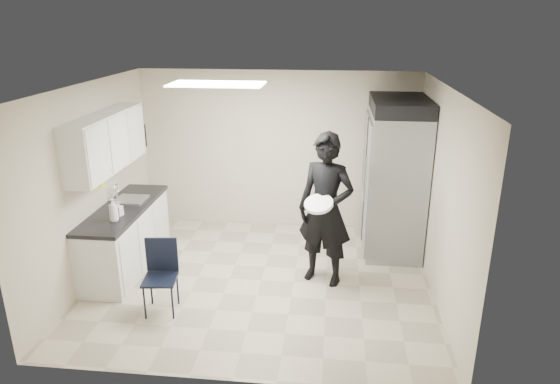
# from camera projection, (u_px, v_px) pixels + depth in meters

# --- Properties ---
(floor) EXTENTS (4.50, 4.50, 0.00)m
(floor) POSITION_uv_depth(u_px,v_px,m) (261.00, 280.00, 6.77)
(floor) COLOR #B0A48A
(floor) RESTS_ON ground
(ceiling) EXTENTS (4.50, 4.50, 0.00)m
(ceiling) POSITION_uv_depth(u_px,v_px,m) (259.00, 86.00, 5.91)
(ceiling) COLOR silver
(ceiling) RESTS_ON back_wall
(back_wall) EXTENTS (4.50, 0.00, 4.50)m
(back_wall) POSITION_uv_depth(u_px,v_px,m) (278.00, 151.00, 8.22)
(back_wall) COLOR #BFB69D
(back_wall) RESTS_ON floor
(left_wall) EXTENTS (0.00, 4.00, 4.00)m
(left_wall) POSITION_uv_depth(u_px,v_px,m) (91.00, 184.00, 6.57)
(left_wall) COLOR #BFB69D
(left_wall) RESTS_ON floor
(right_wall) EXTENTS (0.00, 4.00, 4.00)m
(right_wall) POSITION_uv_depth(u_px,v_px,m) (442.00, 196.00, 6.11)
(right_wall) COLOR #BFB69D
(right_wall) RESTS_ON floor
(ceiling_panel) EXTENTS (1.20, 0.60, 0.02)m
(ceiling_panel) POSITION_uv_depth(u_px,v_px,m) (217.00, 84.00, 6.36)
(ceiling_panel) COLOR white
(ceiling_panel) RESTS_ON ceiling
(lower_counter) EXTENTS (0.60, 1.90, 0.86)m
(lower_counter) POSITION_uv_depth(u_px,v_px,m) (126.00, 239.00, 7.01)
(lower_counter) COLOR silver
(lower_counter) RESTS_ON floor
(countertop) EXTENTS (0.64, 1.95, 0.05)m
(countertop) POSITION_uv_depth(u_px,v_px,m) (123.00, 209.00, 6.86)
(countertop) COLOR black
(countertop) RESTS_ON lower_counter
(sink) EXTENTS (0.42, 0.40, 0.14)m
(sink) POSITION_uv_depth(u_px,v_px,m) (131.00, 203.00, 7.10)
(sink) COLOR gray
(sink) RESTS_ON countertop
(faucet) EXTENTS (0.02, 0.02, 0.24)m
(faucet) POSITION_uv_depth(u_px,v_px,m) (117.00, 193.00, 7.07)
(faucet) COLOR silver
(faucet) RESTS_ON countertop
(upper_cabinets) EXTENTS (0.35, 1.80, 0.75)m
(upper_cabinets) POSITION_uv_depth(u_px,v_px,m) (106.00, 142.00, 6.57)
(upper_cabinets) COLOR silver
(upper_cabinets) RESTS_ON left_wall
(towel_dispenser) EXTENTS (0.22, 0.30, 0.35)m
(towel_dispenser) POSITION_uv_depth(u_px,v_px,m) (136.00, 137.00, 7.72)
(towel_dispenser) COLOR black
(towel_dispenser) RESTS_ON left_wall
(notice_sticker_left) EXTENTS (0.00, 0.12, 0.07)m
(notice_sticker_left) POSITION_uv_depth(u_px,v_px,m) (96.00, 187.00, 6.69)
(notice_sticker_left) COLOR yellow
(notice_sticker_left) RESTS_ON left_wall
(notice_sticker_right) EXTENTS (0.00, 0.12, 0.07)m
(notice_sticker_right) POSITION_uv_depth(u_px,v_px,m) (103.00, 185.00, 6.89)
(notice_sticker_right) COLOR yellow
(notice_sticker_right) RESTS_ON left_wall
(commercial_fridge) EXTENTS (0.80, 1.35, 2.10)m
(commercial_fridge) POSITION_uv_depth(u_px,v_px,m) (394.00, 182.00, 7.43)
(commercial_fridge) COLOR gray
(commercial_fridge) RESTS_ON floor
(fridge_compressor) EXTENTS (0.80, 1.35, 0.20)m
(fridge_compressor) POSITION_uv_depth(u_px,v_px,m) (400.00, 105.00, 7.05)
(fridge_compressor) COLOR black
(fridge_compressor) RESTS_ON commercial_fridge
(folding_chair) EXTENTS (0.43, 0.43, 0.87)m
(folding_chair) POSITION_uv_depth(u_px,v_px,m) (160.00, 279.00, 5.92)
(folding_chair) COLOR black
(folding_chair) RESTS_ON floor
(man_tuxedo) EXTENTS (0.87, 0.72, 2.03)m
(man_tuxedo) POSITION_uv_depth(u_px,v_px,m) (326.00, 210.00, 6.45)
(man_tuxedo) COLOR black
(man_tuxedo) RESTS_ON floor
(bucket_lid) EXTENTS (0.46, 0.46, 0.05)m
(bucket_lid) POSITION_uv_depth(u_px,v_px,m) (319.00, 204.00, 6.19)
(bucket_lid) COLOR silver
(bucket_lid) RESTS_ON man_tuxedo
(soap_bottle_a) EXTENTS (0.13, 0.13, 0.31)m
(soap_bottle_a) POSITION_uv_depth(u_px,v_px,m) (113.00, 210.00, 6.34)
(soap_bottle_a) COLOR silver
(soap_bottle_a) RESTS_ON countertop
(soap_bottle_b) EXTENTS (0.11, 0.11, 0.20)m
(soap_bottle_b) POSITION_uv_depth(u_px,v_px,m) (119.00, 209.00, 6.53)
(soap_bottle_b) COLOR #BBB8C5
(soap_bottle_b) RESTS_ON countertop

